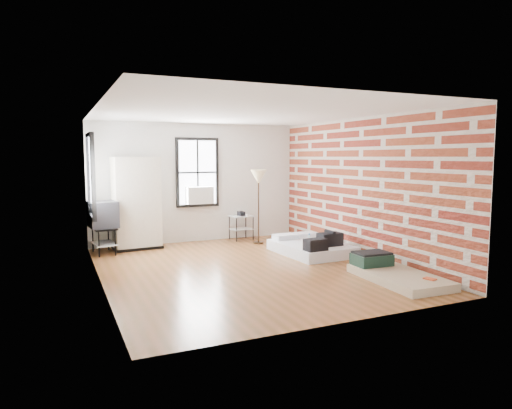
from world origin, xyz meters
name	(u,v)px	position (x,y,z in m)	size (l,w,h in m)	color
ground	(246,268)	(0.00, 0.00, 0.00)	(6.00, 6.00, 0.00)	brown
room_shell	(250,172)	(0.23, 0.36, 1.74)	(5.02, 6.02, 2.80)	silver
mattress_main	(312,247)	(1.75, 0.60, 0.15)	(1.32, 1.73, 0.54)	white
mattress_bare	(392,272)	(1.94, -1.65, 0.11)	(0.98, 1.75, 0.37)	tan
wardrobe	(136,203)	(-1.49, 2.65, 1.01)	(1.06, 0.66, 2.02)	black
side_table	(241,220)	(1.02, 2.72, 0.47)	(0.58, 0.48, 0.70)	black
floor_lamp	(258,180)	(1.20, 2.11, 1.48)	(0.37, 0.37, 1.72)	black
tv_stand	(103,216)	(-2.21, 2.40, 0.79)	(0.61, 0.82, 1.10)	black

